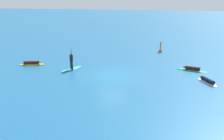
% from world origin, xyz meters
% --- Properties ---
extents(ground_plane, '(120.00, 120.00, 0.00)m').
position_xyz_m(ground_plane, '(0.00, 0.00, 0.00)').
color(ground_plane, '#195684').
rests_on(ground_plane, ground).
extents(surfer_on_white_board, '(1.76, 2.66, 0.42)m').
position_xyz_m(surfer_on_white_board, '(8.27, -1.16, 0.17)').
color(surfer_on_white_board, white).
rests_on(surfer_on_white_board, ground_plane).
extents(surfer_on_teal_board, '(1.99, 2.61, 2.12)m').
position_xyz_m(surfer_on_teal_board, '(-4.13, 1.46, 0.45)').
color(surfer_on_teal_board, '#33C6CC').
rests_on(surfer_on_teal_board, ground_plane).
extents(surfer_on_green_board, '(3.04, 1.77, 0.42)m').
position_xyz_m(surfer_on_green_board, '(7.42, 2.44, 0.15)').
color(surfer_on_green_board, '#23B266').
rests_on(surfer_on_green_board, ground_plane).
extents(surfer_on_yellow_board, '(2.58, 1.32, 0.41)m').
position_xyz_m(surfer_on_yellow_board, '(-8.53, 2.56, 0.15)').
color(surfer_on_yellow_board, yellow).
rests_on(surfer_on_yellow_board, ground_plane).
extents(marker_buoy, '(0.43, 0.43, 1.32)m').
position_xyz_m(marker_buoy, '(4.54, 10.13, 0.24)').
color(marker_buoy, '#E55119').
rests_on(marker_buoy, ground_plane).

